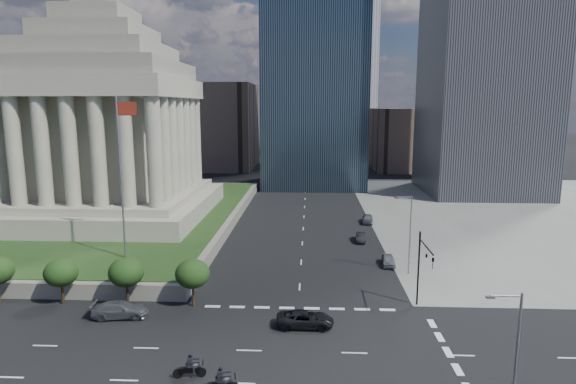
# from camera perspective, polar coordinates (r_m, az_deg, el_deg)

# --- Properties ---
(ground) EXTENTS (500.00, 500.00, 0.00)m
(ground) POSITION_cam_1_polar(r_m,az_deg,el_deg) (134.66, 2.17, 1.28)
(ground) COLOR black
(ground) RESTS_ON ground
(sidewalk_ne) EXTENTS (68.00, 90.00, 0.03)m
(sidewalk_ne) POSITION_cam_1_polar(r_m,az_deg,el_deg) (105.36, 27.85, -2.38)
(sidewalk_ne) COLOR slate
(sidewalk_ne) RESTS_ON ground
(plaza_terrace) EXTENTS (66.00, 70.00, 1.80)m
(plaza_terrace) POSITION_cam_1_polar(r_m,az_deg,el_deg) (97.04, -25.80, -2.67)
(plaza_terrace) COLOR slate
(plaza_terrace) RESTS_ON ground
(plaza_lawn) EXTENTS (64.00, 68.00, 0.10)m
(plaza_lawn) POSITION_cam_1_polar(r_m,az_deg,el_deg) (96.85, -25.85, -2.12)
(plaza_lawn) COLOR #1F3C18
(plaza_lawn) RESTS_ON plaza_terrace
(war_memorial) EXTENTS (34.00, 34.00, 39.00)m
(war_memorial) POSITION_cam_1_polar(r_m,az_deg,el_deg) (88.34, -21.08, 9.92)
(war_memorial) COLOR gray
(war_memorial) RESTS_ON plaza_lawn
(flagpole) EXTENTS (2.52, 0.24, 20.00)m
(flagpole) POSITION_cam_1_polar(r_m,az_deg,el_deg) (61.97, -19.11, 2.55)
(flagpole) COLOR slate
(flagpole) RESTS_ON plaza_lawn
(midrise_glass) EXTENTS (26.00, 26.00, 60.00)m
(midrise_glass) POSITION_cam_1_polar(r_m,az_deg,el_deg) (128.40, 3.16, 14.27)
(midrise_glass) COLOR black
(midrise_glass) RESTS_ON ground
(building_filler_ne) EXTENTS (20.00, 30.00, 20.00)m
(building_filler_ne) POSITION_cam_1_polar(r_m,az_deg,el_deg) (166.30, 13.45, 6.16)
(building_filler_ne) COLOR #4F3F36
(building_filler_ne) RESTS_ON ground
(building_filler_nw) EXTENTS (24.00, 30.00, 28.00)m
(building_filler_nw) POSITION_cam_1_polar(r_m,az_deg,el_deg) (166.14, -8.20, 7.71)
(building_filler_nw) COLOR #4F3F36
(building_filler_nw) RESTS_ON ground
(traffic_signal_ne) EXTENTS (0.30, 5.74, 8.00)m
(traffic_signal_ne) POSITION_cam_1_polar(r_m,az_deg,el_deg) (50.53, 15.71, -8.05)
(traffic_signal_ne) COLOR black
(traffic_signal_ne) RESTS_ON ground
(street_lamp_south) EXTENTS (2.13, 0.22, 10.00)m
(street_lamp_south) POSITION_cam_1_polar(r_m,az_deg,el_deg) (33.27, 25.13, -17.74)
(street_lamp_south) COLOR slate
(street_lamp_south) RESTS_ON ground
(street_lamp_north) EXTENTS (2.13, 0.22, 10.00)m
(street_lamp_north) POSITION_cam_1_polar(r_m,az_deg,el_deg) (61.20, 14.14, -4.40)
(street_lamp_north) COLOR slate
(street_lamp_north) RESTS_ON ground
(pickup_truck) EXTENTS (5.47, 2.56, 1.51)m
(pickup_truck) POSITION_cam_1_polar(r_m,az_deg,el_deg) (47.27, 2.05, -14.82)
(pickup_truck) COLOR black
(pickup_truck) RESTS_ON ground
(suv_grey) EXTENTS (5.78, 2.92, 1.61)m
(suv_grey) POSITION_cam_1_polar(r_m,az_deg,el_deg) (51.84, -19.28, -13.02)
(suv_grey) COLOR #4D4E53
(suv_grey) RESTS_ON ground
(parked_sedan_near) EXTENTS (1.96, 4.25, 1.41)m
(parked_sedan_near) POSITION_cam_1_polar(r_m,az_deg,el_deg) (65.32, 11.80, -7.91)
(parked_sedan_near) COLOR gray
(parked_sedan_near) RESTS_ON ground
(parked_sedan_mid) EXTENTS (1.76, 4.15, 1.33)m
(parked_sedan_mid) POSITION_cam_1_polar(r_m,az_deg,el_deg) (75.61, 8.60, -5.35)
(parked_sedan_mid) COLOR black
(parked_sedan_mid) RESTS_ON ground
(parked_sedan_far) EXTENTS (2.39, 4.81, 1.57)m
(parked_sedan_far) POSITION_cam_1_polar(r_m,az_deg,el_deg) (87.62, 9.42, -3.14)
(parked_sedan_far) COLOR #595B61
(parked_sedan_far) RESTS_ON ground
(motorcycle_lead) EXTENTS (2.96, 1.39, 2.13)m
(motorcycle_lead) POSITION_cam_1_polar(r_m,az_deg,el_deg) (37.80, -8.14, -21.26)
(motorcycle_lead) COLOR black
(motorcycle_lead) RESTS_ON ground
(motorcycle_trail) EXTENTS (2.67, 1.10, 1.93)m
(motorcycle_trail) POSITION_cam_1_polar(r_m,az_deg,el_deg) (40.11, -11.62, -19.54)
(motorcycle_trail) COLOR black
(motorcycle_trail) RESTS_ON ground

